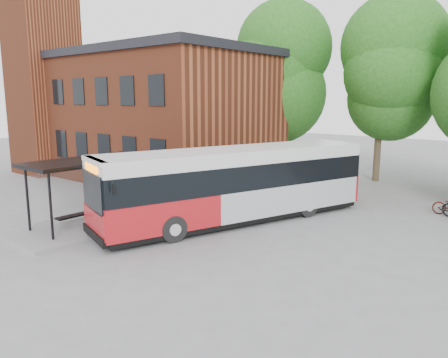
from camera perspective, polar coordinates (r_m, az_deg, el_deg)
The scene contains 7 objects.
ground at distance 17.07m, azimuth -5.36°, elevation -7.97°, with size 100.00×100.00×0.00m, color slate.
station_building at distance 31.91m, azimuth -10.55°, elevation 8.28°, with size 18.40×10.40×8.50m, color brown, non-canonical shape.
clock_tower at distance 34.84m, azimuth -22.73°, elevation 15.83°, with size 5.20×5.20×18.20m, color brown, non-canonical shape.
bus_shelter at distance 19.50m, azimuth -16.92°, elevation -1.63°, with size 3.60×7.00×2.90m, color black, non-canonical shape.
tree_0 at distance 32.50m, azimuth 7.33°, elevation 10.62°, with size 7.92×7.92×11.00m, color #1E5416, non-canonical shape.
tree_1 at distance 30.25m, azimuth 19.77°, elevation 9.54°, with size 7.92×7.92×10.40m, color #1E5416, non-canonical shape.
city_bus at distance 19.23m, azimuth 1.68°, elevation -0.81°, with size 2.72×12.78×3.25m, color #B3161C, non-canonical shape.
Camera 1 is at (11.55, -11.35, 5.40)m, focal length 35.00 mm.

